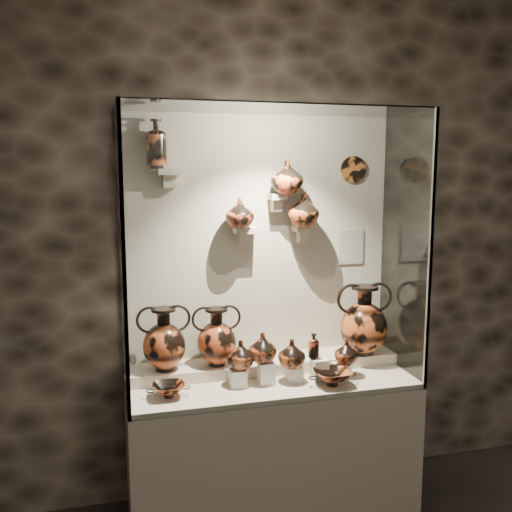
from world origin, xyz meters
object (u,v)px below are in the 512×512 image
(ovoid_vase_c, at_px, (303,210))
(jug_e, at_px, (346,352))
(jug_c, at_px, (292,353))
(amphora_left, at_px, (164,339))
(kylix_left, at_px, (169,389))
(lekythos_small, at_px, (314,344))
(amphora_right, at_px, (364,320))
(ovoid_vase_b, at_px, (287,177))
(lekythos_tall, at_px, (156,141))
(amphora_mid, at_px, (217,336))
(kylix_right, at_px, (332,376))
(jug_a, at_px, (241,355))
(ovoid_vase_a, at_px, (240,213))
(jug_b, at_px, (263,347))

(ovoid_vase_c, bearing_deg, jug_e, -32.87)
(jug_c, bearing_deg, ovoid_vase_c, 78.40)
(amphora_left, xyz_separation_m, jug_c, (0.72, -0.20, -0.08))
(amphora_left, height_order, ovoid_vase_c, ovoid_vase_c)
(kylix_left, bearing_deg, lekythos_small, 17.15)
(amphora_right, xyz_separation_m, lekythos_small, (-0.39, -0.15, -0.09))
(amphora_left, distance_m, lekythos_small, 0.88)
(jug_e, bearing_deg, amphora_right, 66.42)
(ovoid_vase_b, bearing_deg, amphora_right, -19.17)
(amphora_right, bearing_deg, lekythos_tall, 154.94)
(jug_e, height_order, ovoid_vase_b, ovoid_vase_b)
(lekythos_tall, relative_size, ovoid_vase_b, 1.53)
(lekythos_small, bearing_deg, jug_c, -165.26)
(amphora_mid, relative_size, amphora_right, 0.79)
(amphora_left, height_order, kylix_right, amphora_left)
(amphora_mid, bearing_deg, amphora_right, 21.19)
(lekythos_small, bearing_deg, kylix_left, -172.14)
(jug_a, height_order, jug_c, jug_a)
(jug_a, height_order, kylix_right, jug_a)
(kylix_left, height_order, ovoid_vase_a, ovoid_vase_a)
(amphora_mid, height_order, lekythos_tall, lekythos_tall)
(kylix_right, distance_m, ovoid_vase_c, 1.00)
(kylix_right, bearing_deg, ovoid_vase_b, 100.56)
(amphora_mid, height_order, lekythos_small, amphora_mid)
(jug_a, relative_size, kylix_right, 0.60)
(ovoid_vase_b, bearing_deg, kylix_right, -75.36)
(kylix_right, relative_size, ovoid_vase_c, 1.36)
(amphora_left, height_order, kylix_left, amphora_left)
(amphora_mid, xyz_separation_m, kylix_right, (0.62, -0.32, -0.19))
(amphora_mid, bearing_deg, jug_b, -13.92)
(lekythos_small, distance_m, ovoid_vase_c, 0.81)
(amphora_mid, distance_m, ovoid_vase_b, 1.05)
(amphora_left, distance_m, lekythos_tall, 1.14)
(amphora_right, xyz_separation_m, kylix_right, (-0.33, -0.28, -0.24))
(jug_e, height_order, lekythos_tall, lekythos_tall)
(kylix_left, xyz_separation_m, kylix_right, (0.93, -0.07, 0.01))
(amphora_mid, relative_size, kylix_right, 1.29)
(lekythos_small, xyz_separation_m, ovoid_vase_c, (0.01, 0.23, 0.78))
(jug_b, bearing_deg, kylix_right, -2.82)
(jug_e, relative_size, kylix_right, 0.54)
(amphora_left, bearing_deg, ovoid_vase_b, 21.36)
(jug_b, height_order, lekythos_small, jug_b)
(amphora_left, xyz_separation_m, jug_b, (0.55, -0.17, -0.04))
(lekythos_tall, xyz_separation_m, ovoid_vase_c, (0.88, -0.03, -0.41))
(kylix_left, relative_size, ovoid_vase_c, 1.14)
(jug_a, height_order, ovoid_vase_a, ovoid_vase_a)
(ovoid_vase_a, bearing_deg, amphora_left, -152.94)
(amphora_mid, height_order, ovoid_vase_b, ovoid_vase_b)
(lekythos_tall, bearing_deg, kylix_left, -98.25)
(amphora_left, height_order, amphora_mid, amphora_left)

